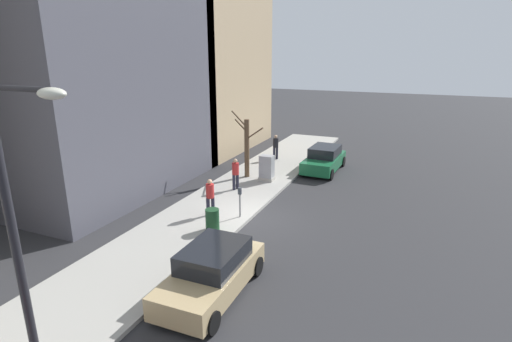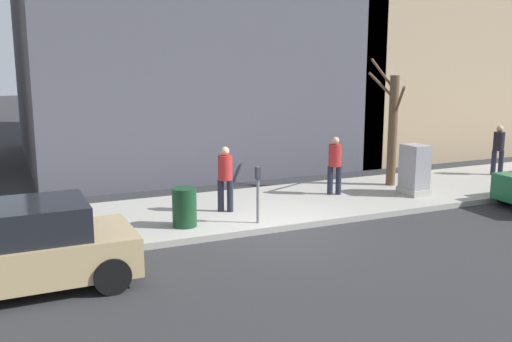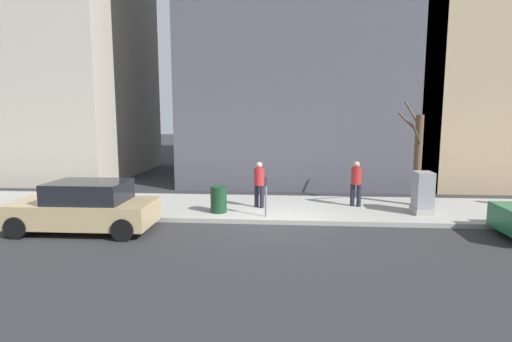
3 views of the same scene
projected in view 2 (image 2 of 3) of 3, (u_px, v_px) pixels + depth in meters
ground_plane at (278, 232)px, 13.20m from camera, size 120.00×120.00×0.00m
sidewalk at (244, 209)px, 14.97m from camera, size 4.00×36.00×0.15m
parked_car_tan at (13, 250)px, 9.73m from camera, size 1.96×4.22×1.52m
parking_meter at (258, 189)px, 13.29m from camera, size 0.14×0.10×1.35m
utility_box at (414, 170)px, 16.21m from camera, size 0.83×0.61×1.43m
bare_tree at (392, 127)px, 17.23m from camera, size 2.06×0.84×3.85m
trash_bin at (184, 207)px, 13.09m from camera, size 0.56×0.56×0.90m
pedestrian_near_meter at (498, 147)px, 18.96m from camera, size 0.36×0.37×1.66m
pedestrian_midblock at (335, 162)px, 16.15m from camera, size 0.36×0.38×1.66m
pedestrian_far_corner at (225, 175)px, 14.30m from camera, size 0.36×0.36×1.66m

